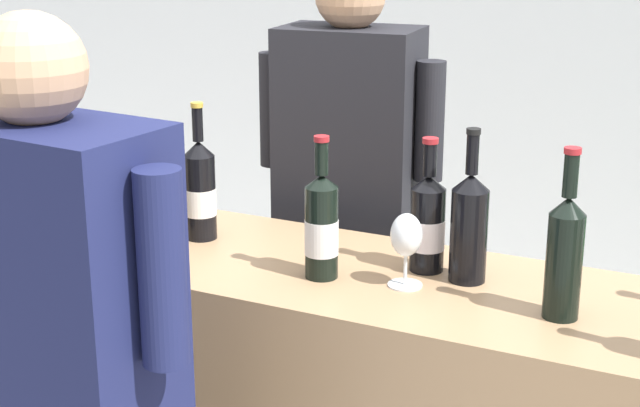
{
  "coord_description": "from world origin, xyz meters",
  "views": [
    {
      "loc": [
        0.92,
        -1.88,
        1.81
      ],
      "look_at": [
        -0.0,
        0.0,
        1.17
      ],
      "focal_mm": 53.75,
      "sensor_mm": 36.0,
      "label": 1
    }
  ],
  "objects_px": {
    "wine_bottle_5": "(428,223)",
    "wine_glass": "(406,238)",
    "wine_bottle_7": "(322,226)",
    "person_server": "(348,260)",
    "wine_bottle_2": "(200,190)",
    "wine_bottle_6": "(49,171)",
    "wine_bottle_1": "(469,225)",
    "wine_bottle_3": "(565,253)",
    "wine_bottle_0": "(139,203)"
  },
  "relations": [
    {
      "from": "wine_bottle_5",
      "to": "wine_bottle_6",
      "type": "relative_size",
      "value": 0.97
    },
    {
      "from": "wine_bottle_0",
      "to": "wine_glass",
      "type": "relative_size",
      "value": 1.93
    },
    {
      "from": "wine_bottle_7",
      "to": "wine_glass",
      "type": "relative_size",
      "value": 1.95
    },
    {
      "from": "wine_bottle_6",
      "to": "wine_glass",
      "type": "relative_size",
      "value": 1.93
    },
    {
      "from": "wine_bottle_2",
      "to": "wine_bottle_6",
      "type": "relative_size",
      "value": 1.08
    },
    {
      "from": "wine_bottle_1",
      "to": "wine_glass",
      "type": "height_order",
      "value": "wine_bottle_1"
    },
    {
      "from": "wine_bottle_2",
      "to": "person_server",
      "type": "relative_size",
      "value": 0.21
    },
    {
      "from": "wine_bottle_2",
      "to": "wine_bottle_7",
      "type": "distance_m",
      "value": 0.4
    },
    {
      "from": "wine_bottle_5",
      "to": "wine_glass",
      "type": "height_order",
      "value": "wine_bottle_5"
    },
    {
      "from": "wine_bottle_1",
      "to": "wine_bottle_2",
      "type": "distance_m",
      "value": 0.69
    },
    {
      "from": "wine_bottle_6",
      "to": "wine_glass",
      "type": "xyz_separation_m",
      "value": [
        1.06,
        -0.07,
        -0.01
      ]
    },
    {
      "from": "wine_bottle_7",
      "to": "person_server",
      "type": "distance_m",
      "value": 0.7
    },
    {
      "from": "wine_bottle_3",
      "to": "wine_bottle_6",
      "type": "relative_size",
      "value": 1.1
    },
    {
      "from": "wine_bottle_6",
      "to": "wine_bottle_0",
      "type": "bearing_deg",
      "value": -19.69
    },
    {
      "from": "wine_bottle_5",
      "to": "wine_bottle_6",
      "type": "bearing_deg",
      "value": -177.79
    },
    {
      "from": "wine_bottle_5",
      "to": "person_server",
      "type": "relative_size",
      "value": 0.18
    },
    {
      "from": "wine_glass",
      "to": "person_server",
      "type": "xyz_separation_m",
      "value": [
        -0.39,
        0.56,
        -0.3
      ]
    },
    {
      "from": "wine_bottle_3",
      "to": "wine_glass",
      "type": "relative_size",
      "value": 2.12
    },
    {
      "from": "person_server",
      "to": "wine_bottle_3",
      "type": "bearing_deg",
      "value": -37.95
    },
    {
      "from": "wine_bottle_6",
      "to": "person_server",
      "type": "bearing_deg",
      "value": 35.84
    },
    {
      "from": "wine_bottle_1",
      "to": "wine_bottle_3",
      "type": "bearing_deg",
      "value": -25.36
    },
    {
      "from": "wine_bottle_2",
      "to": "wine_bottle_6",
      "type": "bearing_deg",
      "value": -179.61
    },
    {
      "from": "wine_bottle_1",
      "to": "wine_bottle_5",
      "type": "bearing_deg",
      "value": 168.48
    },
    {
      "from": "wine_bottle_2",
      "to": "wine_glass",
      "type": "bearing_deg",
      "value": -7.38
    },
    {
      "from": "wine_bottle_2",
      "to": "wine_bottle_6",
      "type": "height_order",
      "value": "wine_bottle_2"
    },
    {
      "from": "wine_bottle_1",
      "to": "wine_bottle_6",
      "type": "height_order",
      "value": "wine_bottle_1"
    },
    {
      "from": "wine_bottle_5",
      "to": "wine_bottle_7",
      "type": "relative_size",
      "value": 0.96
    },
    {
      "from": "wine_bottle_7",
      "to": "person_server",
      "type": "relative_size",
      "value": 0.19
    },
    {
      "from": "wine_bottle_1",
      "to": "wine_bottle_7",
      "type": "height_order",
      "value": "wine_bottle_1"
    },
    {
      "from": "wine_bottle_1",
      "to": "wine_glass",
      "type": "distance_m",
      "value": 0.15
    },
    {
      "from": "wine_bottle_2",
      "to": "wine_bottle_5",
      "type": "xyz_separation_m",
      "value": [
        0.59,
        0.04,
        -0.01
      ]
    },
    {
      "from": "wine_bottle_0",
      "to": "wine_bottle_6",
      "type": "relative_size",
      "value": 1.0
    },
    {
      "from": "wine_bottle_1",
      "to": "person_server",
      "type": "xyz_separation_m",
      "value": [
        -0.5,
        0.46,
        -0.32
      ]
    },
    {
      "from": "wine_bottle_2",
      "to": "wine_bottle_6",
      "type": "distance_m",
      "value": 0.48
    },
    {
      "from": "wine_bottle_2",
      "to": "wine_glass",
      "type": "height_order",
      "value": "wine_bottle_2"
    },
    {
      "from": "wine_bottle_1",
      "to": "person_server",
      "type": "bearing_deg",
      "value": 137.34
    },
    {
      "from": "wine_bottle_7",
      "to": "wine_bottle_5",
      "type": "bearing_deg",
      "value": 36.39
    },
    {
      "from": "wine_glass",
      "to": "person_server",
      "type": "distance_m",
      "value": 0.74
    },
    {
      "from": "wine_bottle_5",
      "to": "wine_bottle_1",
      "type": "bearing_deg",
      "value": -11.52
    },
    {
      "from": "wine_bottle_5",
      "to": "wine_bottle_0",
      "type": "bearing_deg",
      "value": -164.31
    },
    {
      "from": "wine_bottle_2",
      "to": "wine_bottle_1",
      "type": "bearing_deg",
      "value": 1.4
    },
    {
      "from": "wine_bottle_2",
      "to": "wine_glass",
      "type": "xyz_separation_m",
      "value": [
        0.58,
        -0.08,
        -0.01
      ]
    },
    {
      "from": "wine_bottle_6",
      "to": "wine_bottle_7",
      "type": "bearing_deg",
      "value": -6.78
    },
    {
      "from": "wine_bottle_5",
      "to": "wine_glass",
      "type": "relative_size",
      "value": 1.87
    },
    {
      "from": "wine_bottle_2",
      "to": "wine_glass",
      "type": "relative_size",
      "value": 2.08
    },
    {
      "from": "wine_glass",
      "to": "wine_bottle_5",
      "type": "bearing_deg",
      "value": 86.14
    },
    {
      "from": "wine_bottle_6",
      "to": "wine_bottle_7",
      "type": "relative_size",
      "value": 0.99
    },
    {
      "from": "wine_bottle_7",
      "to": "wine_bottle_2",
      "type": "bearing_deg",
      "value": 164.66
    },
    {
      "from": "wine_bottle_3",
      "to": "wine_bottle_5",
      "type": "height_order",
      "value": "wine_bottle_3"
    },
    {
      "from": "wine_bottle_5",
      "to": "wine_glass",
      "type": "bearing_deg",
      "value": -93.86
    }
  ]
}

